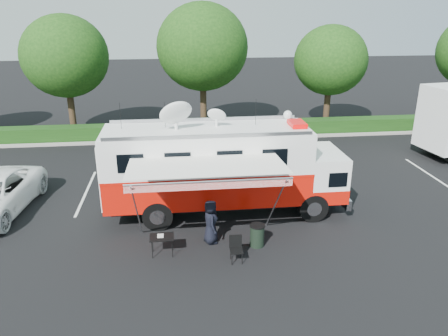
{
  "coord_description": "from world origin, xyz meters",
  "views": [
    {
      "loc": [
        -2.07,
        -17.23,
        8.56
      ],
      "look_at": [
        0.0,
        0.5,
        1.9
      ],
      "focal_mm": 35.0,
      "sensor_mm": 36.0,
      "label": 1
    }
  ],
  "objects": [
    {
      "name": "person",
      "position": [
        -0.86,
        -2.51,
        0.0
      ],
      "size": [
        0.64,
        0.9,
        1.74
      ],
      "primitive_type": "imported",
      "rotation": [
        0.0,
        0.0,
        1.68
      ],
      "color": "black",
      "rests_on": "ground_plane"
    },
    {
      "name": "awning",
      "position": [
        -1.0,
        -2.91,
        3.16
      ],
      "size": [
        5.58,
        2.86,
        3.36
      ],
      "color": "white",
      "rests_on": "ground_plane"
    },
    {
      "name": "back_border",
      "position": [
        1.14,
        12.9,
        5.0
      ],
      "size": [
        60.0,
        6.14,
        8.87
      ],
      "color": "#9E998E",
      "rests_on": "ground_plane"
    },
    {
      "name": "command_truck",
      "position": [
        -0.09,
        -0.0,
        2.1
      ],
      "size": [
        10.21,
        2.81,
        4.91
      ],
      "color": "black",
      "rests_on": "ground_plane"
    },
    {
      "name": "folding_chair",
      "position": [
        -0.08,
        -3.87,
        0.56
      ],
      "size": [
        0.47,
        0.49,
        0.96
      ],
      "color": "black",
      "rests_on": "ground_plane"
    },
    {
      "name": "stall_lines",
      "position": [
        -0.5,
        3.0,
        0.0
      ],
      "size": [
        24.12,
        5.5,
        0.01
      ],
      "color": "silver",
      "rests_on": "ground_plane"
    },
    {
      "name": "ground_plane",
      "position": [
        0.0,
        0.0,
        0.0
      ],
      "size": [
        120.0,
        120.0,
        0.0
      ],
      "primitive_type": "plane",
      "color": "black",
      "rests_on": "ground"
    },
    {
      "name": "trash_bin",
      "position": [
        0.85,
        -2.96,
        0.44
      ],
      "size": [
        0.58,
        0.58,
        0.87
      ],
      "color": "black",
      "rests_on": "ground_plane"
    },
    {
      "name": "folding_table",
      "position": [
        -2.69,
        -3.18,
        0.69
      ],
      "size": [
        0.88,
        0.63,
        0.75
      ],
      "color": "black",
      "rests_on": "ground_plane"
    }
  ]
}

